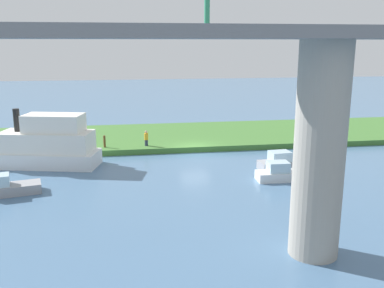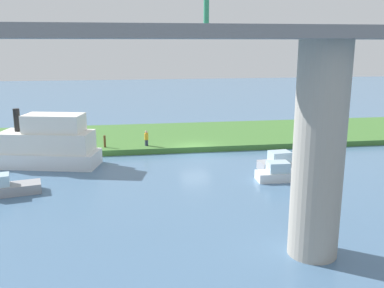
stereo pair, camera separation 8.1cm
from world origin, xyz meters
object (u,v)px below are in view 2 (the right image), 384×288
(riverboat_paddlewheel, at_px, (285,163))
(skiff_small, at_px, (45,145))
(bridge_pylon, at_px, (319,153))
(motorboat_red, at_px, (283,173))
(mooring_post, at_px, (105,141))
(person_on_bank, at_px, (146,138))
(pontoon_yellow, at_px, (5,187))

(riverboat_paddlewheel, bearing_deg, skiff_small, -11.93)
(skiff_small, bearing_deg, bridge_pylon, 130.69)
(bridge_pylon, xyz_separation_m, motorboat_red, (-2.63, -10.61, -4.34))
(riverboat_paddlewheel, bearing_deg, bridge_pylon, 74.27)
(skiff_small, bearing_deg, mooring_post, -141.92)
(person_on_bank, relative_size, riverboat_paddlewheel, 0.32)
(bridge_pylon, bearing_deg, skiff_small, -49.31)
(mooring_post, height_order, skiff_small, skiff_small)
(skiff_small, height_order, motorboat_red, skiff_small)
(person_on_bank, distance_m, pontoon_yellow, 13.87)
(riverboat_paddlewheel, relative_size, pontoon_yellow, 1.02)
(person_on_bank, bearing_deg, mooring_post, 0.05)
(motorboat_red, xyz_separation_m, pontoon_yellow, (18.72, 0.09, 0.01))
(skiff_small, relative_size, pontoon_yellow, 2.16)
(motorboat_red, distance_m, pontoon_yellow, 18.72)
(riverboat_paddlewheel, xyz_separation_m, pontoon_yellow, (19.80, 2.64, -0.02))
(mooring_post, height_order, riverboat_paddlewheel, mooring_post)
(riverboat_paddlewheel, bearing_deg, motorboat_red, 67.02)
(person_on_bank, distance_m, skiff_small, 8.85)
(bridge_pylon, relative_size, mooring_post, 9.08)
(skiff_small, bearing_deg, person_on_bank, -156.77)
(person_on_bank, xyz_separation_m, riverboat_paddlewheel, (-10.21, 7.36, -0.69))
(bridge_pylon, height_order, pontoon_yellow, bridge_pylon)
(bridge_pylon, distance_m, motorboat_red, 11.76)
(riverboat_paddlewheel, height_order, pontoon_yellow, riverboat_paddlewheel)
(pontoon_yellow, bearing_deg, bridge_pylon, 146.86)
(bridge_pylon, height_order, riverboat_paddlewheel, bridge_pylon)
(skiff_small, bearing_deg, pontoon_yellow, 77.33)
(mooring_post, height_order, pontoon_yellow, mooring_post)
(pontoon_yellow, bearing_deg, skiff_small, -102.67)
(person_on_bank, distance_m, riverboat_paddlewheel, 12.61)
(person_on_bank, xyz_separation_m, motorboat_red, (-9.13, 9.90, -0.72))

